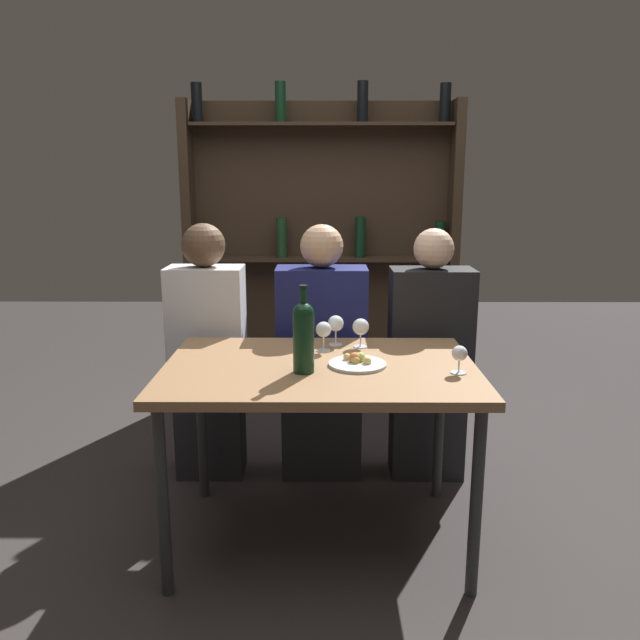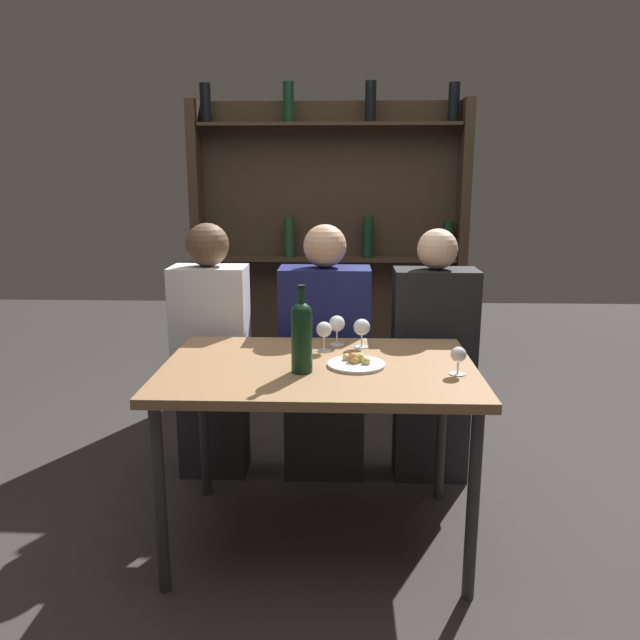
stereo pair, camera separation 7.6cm
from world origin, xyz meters
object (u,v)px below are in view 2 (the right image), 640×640
object	(u,v)px
wine_glass_0	(458,356)
seated_person_center	(325,361)
wine_glass_2	(362,328)
seated_person_left	(212,358)
wine_bottle	(302,334)
wine_glass_1	(324,331)
food_plate_0	(356,363)
wine_glass_3	(337,324)
seated_person_right	(433,364)

from	to	relation	value
wine_glass_0	seated_person_center	world-z (taller)	seated_person_center
wine_glass_2	seated_person_left	xyz separation A→B (m)	(-0.72, 0.34, -0.24)
wine_glass_2	wine_bottle	bearing A→B (deg)	-123.42
wine_glass_1	wine_glass_2	world-z (taller)	wine_glass_1
seated_person_center	food_plate_0	bearing A→B (deg)	-76.98
wine_glass_3	food_plate_0	xyz separation A→B (m)	(0.08, -0.30, -0.08)
wine_bottle	wine_glass_1	xyz separation A→B (m)	(0.07, 0.29, -0.06)
wine_glass_2	seated_person_center	size ratio (longest dim) A/B	0.10
wine_glass_1	wine_glass_3	xyz separation A→B (m)	(0.05, 0.10, 0.00)
wine_glass_0	seated_person_left	world-z (taller)	seated_person_left
food_plate_0	seated_person_right	world-z (taller)	seated_person_right
wine_glass_1	wine_glass_3	bearing A→B (deg)	61.85
seated_person_center	seated_person_right	bearing A→B (deg)	0.00
wine_glass_1	seated_person_right	xyz separation A→B (m)	(0.52, 0.40, -0.26)
wine_glass_2	seated_person_center	world-z (taller)	seated_person_center
wine_glass_0	wine_glass_2	size ratio (longest dim) A/B	0.85
seated_person_center	wine_glass_3	bearing A→B (deg)	-78.66
seated_person_left	seated_person_center	world-z (taller)	seated_person_left
food_plate_0	seated_person_center	size ratio (longest dim) A/B	0.18
wine_glass_0	food_plate_0	size ratio (longest dim) A/B	0.47
wine_glass_3	seated_person_right	distance (m)	0.62
wine_glass_0	wine_glass_1	distance (m)	0.58
food_plate_0	seated_person_right	size ratio (longest dim) A/B	0.18
wine_glass_3	seated_person_center	xyz separation A→B (m)	(-0.06, 0.31, -0.26)
wine_bottle	seated_person_right	bearing A→B (deg)	49.53
food_plate_0	seated_person_center	bearing A→B (deg)	103.02
wine_bottle	wine_glass_2	size ratio (longest dim) A/B	2.64
wine_bottle	wine_glass_3	world-z (taller)	wine_bottle
wine_glass_0	seated_person_left	bearing A→B (deg)	146.68
seated_person_center	wine_glass_2	bearing A→B (deg)	-63.71
wine_glass_1	seated_person_center	bearing A→B (deg)	91.26
seated_person_right	food_plate_0	bearing A→B (deg)	-122.48
wine_glass_0	seated_person_right	bearing A→B (deg)	88.94
wine_glass_0	wine_glass_3	xyz separation A→B (m)	(-0.45, 0.40, 0.02)
food_plate_0	seated_person_right	bearing A→B (deg)	57.52
wine_glass_1	seated_person_center	size ratio (longest dim) A/B	0.10
seated_person_left	wine_glass_1	bearing A→B (deg)	-35.63
wine_glass_1	wine_glass_2	size ratio (longest dim) A/B	1.01
wine_bottle	wine_glass_0	size ratio (longest dim) A/B	3.12
wine_glass_1	wine_glass_2	xyz separation A→B (m)	(0.16, 0.07, -0.00)
wine_glass_1	wine_glass_2	distance (m)	0.17
seated_person_left	wine_glass_3	bearing A→B (deg)	-26.41
wine_bottle	wine_glass_1	world-z (taller)	wine_bottle
food_plate_0	seated_person_center	distance (m)	0.65
wine_glass_2	seated_person_right	bearing A→B (deg)	43.49
food_plate_0	seated_person_left	xyz separation A→B (m)	(-0.70, 0.61, -0.17)
wine_bottle	seated_person_left	xyz separation A→B (m)	(-0.49, 0.69, -0.30)
seated_person_left	food_plate_0	bearing A→B (deg)	-41.04
wine_glass_0	seated_person_center	bearing A→B (deg)	126.13
wine_bottle	wine_glass_0	bearing A→B (deg)	-0.98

